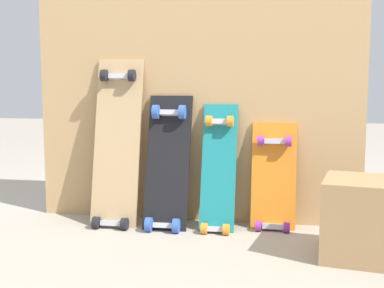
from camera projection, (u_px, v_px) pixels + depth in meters
ground_plane at (194, 223)px, 2.54m from camera, size 12.00×12.00×0.00m
plywood_wall_panel at (197, 37)px, 2.49m from camera, size 1.60×0.04×1.80m
skateboard_natural at (116, 149)px, 2.49m from camera, size 0.23×0.25×0.87m
skateboard_black at (167, 168)px, 2.45m from camera, size 0.21×0.27×0.69m
skateboard_teal at (218, 175)px, 2.42m from camera, size 0.16×0.25×0.66m
skateboard_orange at (274, 184)px, 2.43m from camera, size 0.21×0.16×0.57m
wooden_crate at (365, 219)px, 2.03m from camera, size 0.37×0.37×0.31m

